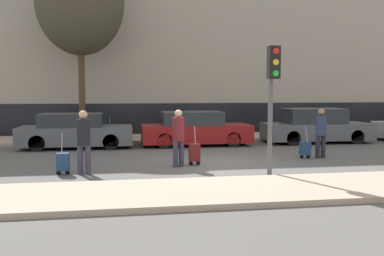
{
  "coord_description": "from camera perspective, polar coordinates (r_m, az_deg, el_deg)",
  "views": [
    {
      "loc": [
        -2.86,
        -12.52,
        2.18
      ],
      "look_at": [
        -0.49,
        1.8,
        0.95
      ],
      "focal_mm": 40.0,
      "sensor_mm": 36.0,
      "label": 1
    }
  ],
  "objects": [
    {
      "name": "ground_plane",
      "position": [
        13.02,
        3.42,
        -4.8
      ],
      "size": [
        80.0,
        80.0,
        0.0
      ],
      "primitive_type": "plane",
      "color": "#565451"
    },
    {
      "name": "sidewalk_near",
      "position": [
        9.46,
        8.51,
        -8.15
      ],
      "size": [
        28.0,
        2.5,
        0.12
      ],
      "color": "tan",
      "rests_on": "ground_plane"
    },
    {
      "name": "sidewalk_far",
      "position": [
        19.84,
        -1.07,
        -1.29
      ],
      "size": [
        28.0,
        3.0,
        0.12
      ],
      "color": "tan",
      "rests_on": "ground_plane"
    },
    {
      "name": "building_facade",
      "position": [
        23.46,
        -2.37,
        13.24
      ],
      "size": [
        28.0,
        2.69,
        11.24
      ],
      "color": "#A89E8C",
      "rests_on": "ground_plane"
    },
    {
      "name": "parked_car_0",
      "position": [
        17.22,
        -15.3,
        -0.47
      ],
      "size": [
        4.28,
        1.84,
        1.35
      ],
      "color": "#4C5156",
      "rests_on": "ground_plane"
    },
    {
      "name": "parked_car_1",
      "position": [
        17.44,
        0.35,
        -0.19
      ],
      "size": [
        4.4,
        1.86,
        1.38
      ],
      "color": "maroon",
      "rests_on": "ground_plane"
    },
    {
      "name": "parked_car_2",
      "position": [
        19.11,
        16.16,
        0.16
      ],
      "size": [
        4.54,
        1.77,
        1.47
      ],
      "color": "#4C5156",
      "rests_on": "ground_plane"
    },
    {
      "name": "pedestrian_left",
      "position": [
        11.59,
        -14.25,
        -1.34
      ],
      "size": [
        0.35,
        0.34,
        1.69
      ],
      "rotation": [
        0.0,
        0.0,
        -0.06
      ],
      "color": "#383347",
      "rests_on": "ground_plane"
    },
    {
      "name": "trolley_left",
      "position": [
        11.76,
        -16.84,
        -4.34
      ],
      "size": [
        0.34,
        0.29,
        1.12
      ],
      "color": "navy",
      "rests_on": "ground_plane"
    },
    {
      "name": "pedestrian_center",
      "position": [
        12.38,
        -1.82,
        -0.89
      ],
      "size": [
        0.34,
        0.34,
        1.67
      ],
      "rotation": [
        0.0,
        0.0,
        3.54
      ],
      "color": "#383347",
      "rests_on": "ground_plane"
    },
    {
      "name": "trolley_center",
      "position": [
        12.73,
        0.33,
        -3.3
      ],
      "size": [
        0.34,
        0.29,
        1.18
      ],
      "color": "maroon",
      "rests_on": "ground_plane"
    },
    {
      "name": "pedestrian_right",
      "position": [
        14.69,
        16.81,
        -0.27
      ],
      "size": [
        0.35,
        0.34,
        1.63
      ],
      "rotation": [
        0.0,
        0.0,
        0.05
      ],
      "color": "#23232D",
      "rests_on": "ground_plane"
    },
    {
      "name": "trolley_right",
      "position": [
        14.49,
        14.85,
        -2.66
      ],
      "size": [
        0.34,
        0.29,
        1.08
      ],
      "color": "navy",
      "rests_on": "ground_plane"
    },
    {
      "name": "traffic_light",
      "position": [
        10.81,
        10.67,
        5.74
      ],
      "size": [
        0.28,
        0.47,
        3.3
      ],
      "color": "#515154",
      "rests_on": "ground_plane"
    },
    {
      "name": "parked_bicycle",
      "position": [
        19.41,
        -10.32,
        -0.23
      ],
      "size": [
        1.77,
        0.06,
        0.96
      ],
      "color": "black",
      "rests_on": "sidewalk_far"
    },
    {
      "name": "bare_tree_near_crossing",
      "position": [
        19.88,
        -14.71,
        15.98
      ],
      "size": [
        3.81,
        3.81,
        8.3
      ],
      "color": "#4C3826",
      "rests_on": "sidewalk_far"
    }
  ]
}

